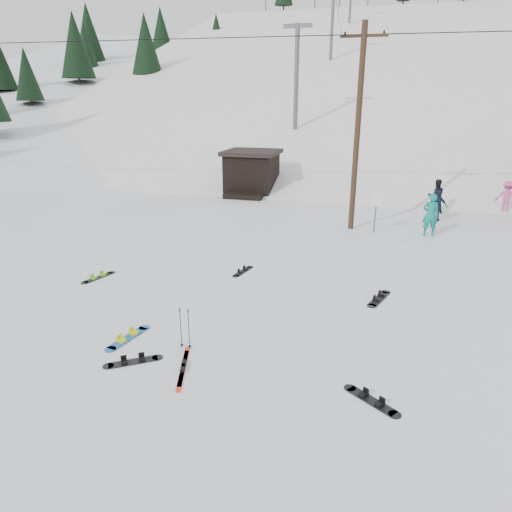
# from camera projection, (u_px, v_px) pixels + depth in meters

# --- Properties ---
(ground) EXTENTS (200.00, 200.00, 0.00)m
(ground) POSITION_uv_depth(u_px,v_px,m) (199.00, 393.00, 9.72)
(ground) COLOR white
(ground) RESTS_ON ground
(ski_slope) EXTENTS (60.00, 85.24, 65.97)m
(ski_slope) POSITION_uv_depth(u_px,v_px,m) (355.00, 233.00, 63.61)
(ski_slope) COLOR white
(ski_slope) RESTS_ON ground
(ridge_left) EXTENTS (47.54, 95.03, 58.38)m
(ridge_left) POSITION_uv_depth(u_px,v_px,m) (100.00, 221.00, 66.23)
(ridge_left) COLOR white
(ridge_left) RESTS_ON ground
(treeline_left) EXTENTS (20.00, 64.00, 10.00)m
(treeline_left) POSITION_uv_depth(u_px,v_px,m) (65.00, 150.00, 54.82)
(treeline_left) COLOR black
(treeline_left) RESTS_ON ground
(treeline_crest) EXTENTS (50.00, 6.00, 10.00)m
(treeline_crest) POSITION_uv_depth(u_px,v_px,m) (372.00, 130.00, 87.81)
(treeline_crest) COLOR black
(treeline_crest) RESTS_ON ski_slope
(utility_pole) EXTENTS (2.00, 0.26, 9.00)m
(utility_pole) POSITION_uv_depth(u_px,v_px,m) (358.00, 127.00, 20.37)
(utility_pole) COLOR #3A2819
(utility_pole) RESTS_ON ground
(trail_sign) EXTENTS (0.50, 0.09, 1.85)m
(trail_sign) POSITION_uv_depth(u_px,v_px,m) (376.00, 206.00, 20.82)
(trail_sign) COLOR #595B60
(trail_sign) RESTS_ON ground
(lift_hut) EXTENTS (3.40, 4.10, 2.75)m
(lift_hut) POSITION_uv_depth(u_px,v_px,m) (252.00, 172.00, 29.57)
(lift_hut) COLOR black
(lift_hut) RESTS_ON ground
(lift_tower_near) EXTENTS (2.20, 0.36, 8.00)m
(lift_tower_near) POSITION_uv_depth(u_px,v_px,m) (297.00, 71.00, 35.40)
(lift_tower_near) COLOR #595B60
(lift_tower_near) RESTS_ON ski_slope
(lift_tower_mid) EXTENTS (2.20, 0.36, 8.00)m
(lift_tower_mid) POSITION_uv_depth(u_px,v_px,m) (332.00, 18.00, 51.42)
(lift_tower_mid) COLOR #595B60
(lift_tower_mid) RESTS_ON ski_slope
(hero_snowboard) EXTENTS (0.55, 1.53, 0.11)m
(hero_snowboard) POSITION_uv_depth(u_px,v_px,m) (128.00, 338.00, 11.90)
(hero_snowboard) COLOR blue
(hero_snowboard) RESTS_ON ground
(hero_skis) EXTENTS (0.66, 1.80, 0.10)m
(hero_skis) POSITION_uv_depth(u_px,v_px,m) (183.00, 367.00, 10.59)
(hero_skis) COLOR red
(hero_skis) RESTS_ON ground
(ski_poles) EXTENTS (0.30, 0.08, 1.07)m
(ski_poles) POSITION_uv_depth(u_px,v_px,m) (185.00, 328.00, 11.31)
(ski_poles) COLOR black
(ski_poles) RESTS_ON ground
(board_scatter_a) EXTENTS (1.20, 0.91, 0.10)m
(board_scatter_a) POSITION_uv_depth(u_px,v_px,m) (133.00, 361.00, 10.83)
(board_scatter_a) COLOR black
(board_scatter_a) RESTS_ON ground
(board_scatter_b) EXTENTS (0.47, 1.26, 0.09)m
(board_scatter_b) POSITION_uv_depth(u_px,v_px,m) (243.00, 271.00, 16.45)
(board_scatter_b) COLOR black
(board_scatter_b) RESTS_ON ground
(board_scatter_c) EXTENTS (0.60, 1.35, 0.10)m
(board_scatter_c) POSITION_uv_depth(u_px,v_px,m) (98.00, 277.00, 15.90)
(board_scatter_c) COLOR black
(board_scatter_c) RESTS_ON ground
(board_scatter_d) EXTENTS (1.19, 0.91, 0.10)m
(board_scatter_d) POSITION_uv_depth(u_px,v_px,m) (371.00, 400.00, 9.44)
(board_scatter_d) COLOR black
(board_scatter_d) RESTS_ON ground
(board_scatter_f) EXTENTS (0.69, 1.48, 0.11)m
(board_scatter_f) POSITION_uv_depth(u_px,v_px,m) (379.00, 298.00, 14.22)
(board_scatter_f) COLOR black
(board_scatter_f) RESTS_ON ground
(skier_teal) EXTENTS (0.74, 0.52, 1.94)m
(skier_teal) POSITION_uv_depth(u_px,v_px,m) (430.00, 215.00, 20.48)
(skier_teal) COLOR #0C7D6F
(skier_teal) RESTS_ON ground
(skier_dark) EXTENTS (0.99, 0.83, 1.82)m
(skier_dark) POSITION_uv_depth(u_px,v_px,m) (436.00, 196.00, 24.61)
(skier_dark) COLOR black
(skier_dark) RESTS_ON ground
(skier_pink) EXTENTS (1.25, 0.90, 1.75)m
(skier_pink) POSITION_uv_depth(u_px,v_px,m) (507.00, 197.00, 24.59)
(skier_pink) COLOR #CD4882
(skier_pink) RESTS_ON ground
(skier_navy) EXTENTS (0.98, 0.63, 1.56)m
(skier_navy) POSITION_uv_depth(u_px,v_px,m) (437.00, 206.00, 23.01)
(skier_navy) COLOR #17213B
(skier_navy) RESTS_ON ground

